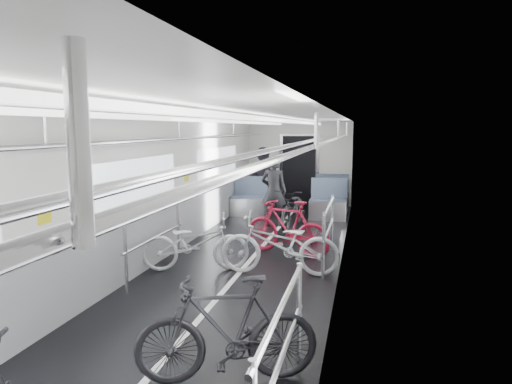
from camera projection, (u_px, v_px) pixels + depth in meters
car_shell at (259, 190)px, 8.18m from camera, size 3.02×14.01×2.41m
bike_left_far at (195, 243)px, 7.14m from camera, size 1.77×1.06×0.88m
bike_right_near at (227, 330)px, 3.97m from camera, size 1.67×0.96×0.97m
bike_right_mid at (280, 244)px, 6.91m from camera, size 1.85×0.78×0.95m
bike_right_far at (287, 227)px, 8.01m from camera, size 1.70×0.98×0.98m
bike_aisle at (293, 208)px, 10.18m from camera, size 0.77×1.77×0.90m
person_standing at (274, 191)px, 10.34m from camera, size 0.59×0.40×1.61m
person_seated at (263, 179)px, 12.40m from camera, size 0.98×0.86×1.71m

